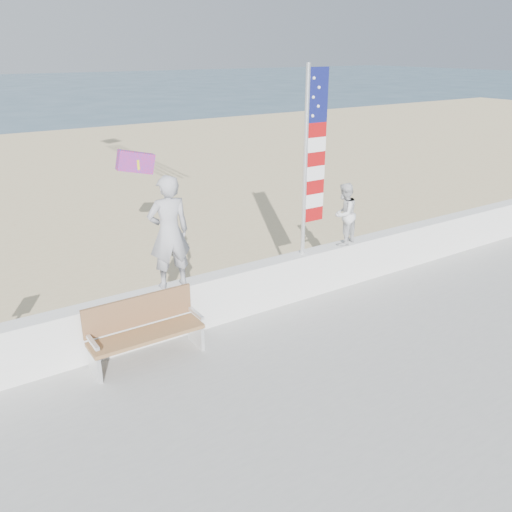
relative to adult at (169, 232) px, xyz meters
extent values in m
plane|color=#324F64|center=(1.35, -2.00, -2.02)|extent=(220.00, 220.00, 0.00)
cube|color=beige|center=(1.35, 7.00, -1.98)|extent=(90.00, 40.00, 0.08)
cube|color=white|center=(1.35, 0.00, -1.39)|extent=(30.00, 0.35, 0.90)
imported|color=#9E9EA4|center=(0.00, 0.00, 0.00)|extent=(0.74, 0.53, 1.89)
imported|color=silver|center=(3.79, 0.00, -0.32)|extent=(0.74, 0.66, 1.26)
cube|color=#9B6F43|center=(-0.72, -0.55, -1.40)|extent=(1.80, 0.50, 0.06)
cube|color=brown|center=(-0.72, -0.28, -1.09)|extent=(1.80, 0.05, 0.50)
cube|color=silver|center=(-1.57, -0.55, -1.64)|extent=(0.06, 0.50, 0.40)
cube|color=silver|center=(-1.57, -0.60, -1.24)|extent=(0.06, 0.45, 0.05)
cube|color=white|center=(0.13, -0.55, -1.64)|extent=(0.06, 0.50, 0.40)
cube|color=silver|center=(0.13, -0.60, -1.24)|extent=(0.06, 0.45, 0.05)
cylinder|color=white|center=(2.76, 0.00, 0.81)|extent=(0.08, 0.08, 3.50)
cube|color=#0F1451|center=(3.00, 0.00, 2.01)|extent=(0.44, 0.02, 0.95)
cube|color=#9E0A0C|center=(3.00, 0.00, -0.19)|extent=(0.44, 0.02, 0.26)
cube|color=white|center=(3.00, 0.00, 0.08)|extent=(0.44, 0.02, 0.26)
cube|color=#9E0A0C|center=(3.00, 0.00, 0.34)|extent=(0.44, 0.02, 0.26)
cube|color=white|center=(3.00, 0.00, 0.61)|extent=(0.44, 0.02, 0.26)
cube|color=#9E0A0C|center=(3.00, 0.00, 0.87)|extent=(0.44, 0.02, 0.26)
cube|color=white|center=(3.00, 0.00, 1.13)|extent=(0.44, 0.02, 0.26)
cube|color=#9E0A0C|center=(3.00, 0.00, 1.40)|extent=(0.44, 0.02, 0.26)
sphere|color=white|center=(2.88, -0.02, 1.66)|extent=(0.06, 0.06, 0.06)
sphere|color=white|center=(3.00, -0.02, 1.82)|extent=(0.06, 0.06, 0.06)
sphere|color=white|center=(2.88, -0.02, 1.98)|extent=(0.06, 0.06, 0.06)
sphere|color=white|center=(3.00, -0.02, 2.14)|extent=(0.06, 0.06, 0.06)
sphere|color=white|center=(2.88, -0.02, 2.30)|extent=(0.06, 0.06, 0.06)
cube|color=red|center=(1.01, 3.92, 0.38)|extent=(0.91, 0.31, 0.61)
cube|color=yellow|center=(1.16, 3.92, 0.33)|extent=(0.32, 0.24, 0.23)
camera|label=1|loc=(-3.37, -7.71, 2.81)|focal=38.00mm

